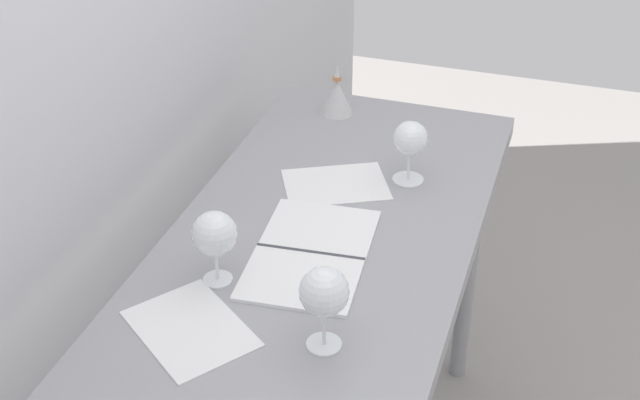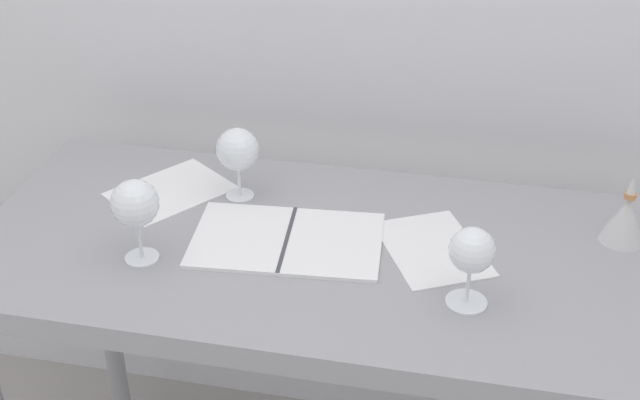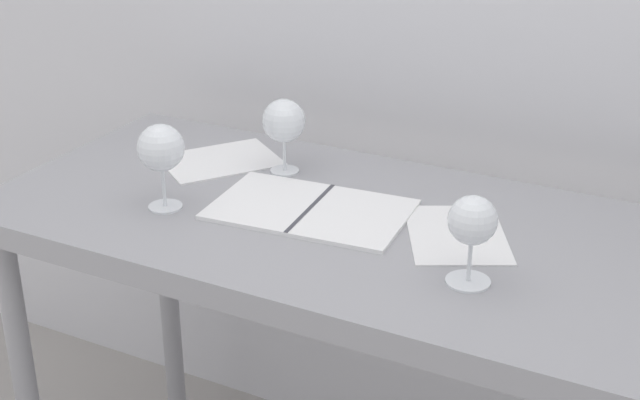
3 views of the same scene
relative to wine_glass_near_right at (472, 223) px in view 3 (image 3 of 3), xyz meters
The scene contains 7 objects.
steel_counter 0.38m from the wine_glass_near_right, 156.51° to the left, with size 1.40×0.65×0.90m.
wine_glass_near_right is the anchor object (origin of this frame).
wine_glass_near_left 0.62m from the wine_glass_near_right, behind, with size 0.09×0.09×0.17m.
wine_glass_far_left 0.57m from the wine_glass_near_right, 151.31° to the left, with size 0.09×0.09×0.16m.
open_notebook 0.40m from the wine_glass_near_right, 160.91° to the left, with size 0.39×0.27×0.01m.
tasting_sheet_upper 0.72m from the wine_glass_near_right, 158.18° to the left, with size 0.18×0.24×0.00m, color white.
tasting_sheet_lower 0.21m from the wine_glass_near_right, 115.63° to the left, with size 0.17×0.24×0.00m, color white.
Camera 3 is at (0.68, -1.42, 1.65)m, focal length 51.40 mm.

